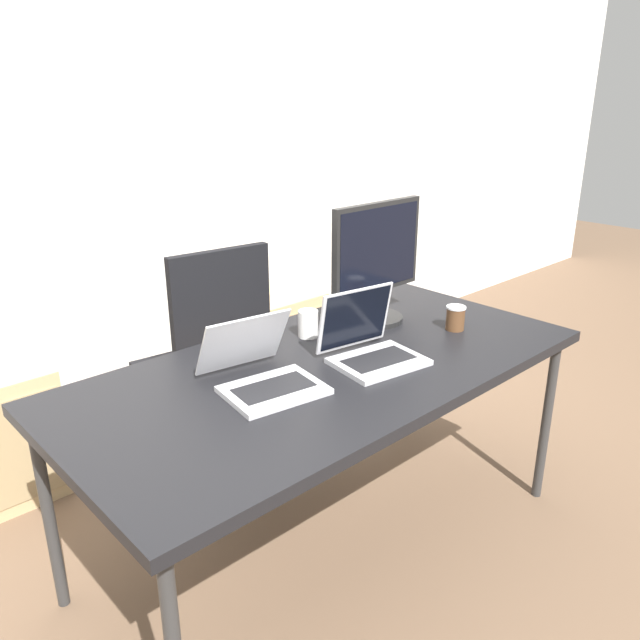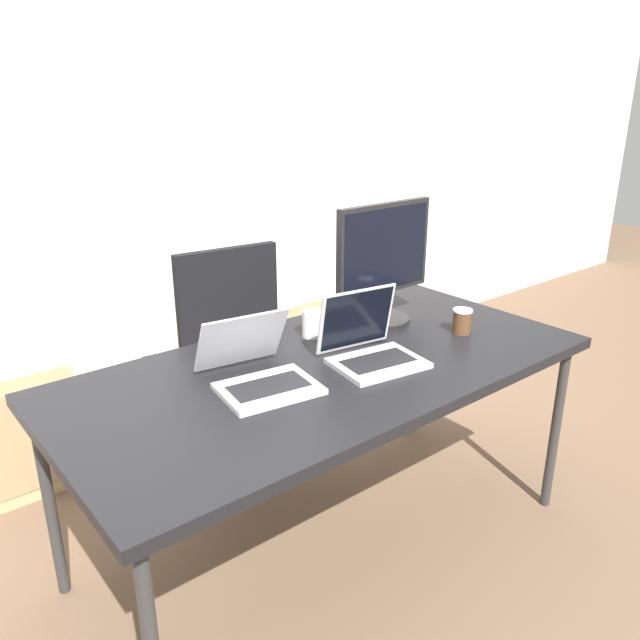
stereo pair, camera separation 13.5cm
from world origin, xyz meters
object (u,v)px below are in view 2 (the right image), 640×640
Objects in this scene: cabinet_left at (11,422)px; coffee_cup_white at (312,323)px; office_chair at (216,383)px; coffee_cup_brown at (462,321)px; cabinet_right at (290,339)px; laptop_left at (259,372)px; laptop_right at (370,348)px; monitor at (383,263)px.

cabinet_left is 5.52× the size of coffee_cup_white.
coffee_cup_brown is at bearing -54.68° from office_chair.
office_chair is at bearing 104.87° from coffee_cup_white.
coffee_cup_brown is at bearing -35.55° from coffee_cup_white.
laptop_left is at bearing -129.86° from cabinet_right.
office_chair reaches higher than laptop_left.
cabinet_right is 1.52× the size of laptop_left.
laptop_right is 0.69× the size of monitor.
laptop_right is at bearing -139.89° from monitor.
laptop_left reaches higher than coffee_cup_brown.
monitor is at bearing 118.09° from coffee_cup_brown.
coffee_cup_white is (0.14, -0.54, 0.42)m from office_chair.
laptop_left is 3.64× the size of coffee_cup_white.
laptop_right is (-0.61, -1.31, 0.53)m from cabinet_right.
office_chair reaches higher than coffee_cup_white.
coffee_cup_brown is (0.16, -0.29, -0.20)m from monitor.
cabinet_left is at bearing 133.24° from coffee_cup_white.
cabinet_left is 1.70m from laptop_right.
monitor reaches higher than coffee_cup_white.
laptop_right is 0.46m from monitor.
coffee_cup_white is (-0.62, -0.99, 0.53)m from cabinet_right.
coffee_cup_brown is at bearing -61.91° from monitor.
laptop_left is 0.77m from monitor.
cabinet_left is at bearing 125.81° from laptop_right.
cabinet_left is (-0.79, 0.45, -0.12)m from office_chair.
monitor is at bearing 40.11° from laptop_right.
laptop_right is 0.47m from coffee_cup_brown.
cabinet_right is 1.54m from laptop_right.
coffee_cup_white is at bearing -75.13° from office_chair.
monitor is at bearing -9.14° from coffee_cup_white.
coffee_cup_white is (-0.01, 0.32, 0.00)m from laptop_right.
laptop_left is 1.15× the size of laptop_right.
cabinet_left is 1.19× the size of monitor.
office_chair is 11.10× the size of coffee_cup_brown.
cabinet_right is at bearing 74.37° from monitor.
monitor reaches higher than laptop_left.
coffee_cup_brown is (0.48, -0.34, -0.00)m from coffee_cup_white.
coffee_cup_brown reaches higher than cabinet_left.
monitor is (0.47, -0.59, 0.61)m from office_chair.
office_chair reaches higher than coffee_cup_brown.
cabinet_right is 1.74× the size of laptop_right.
laptop_left is (-1.02, -1.22, 0.53)m from cabinet_right.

